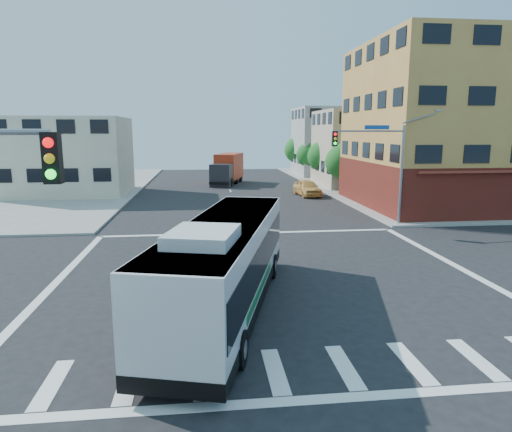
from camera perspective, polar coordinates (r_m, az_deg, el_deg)
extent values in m
plane|color=black|center=(20.91, 1.74, -7.86)|extent=(120.00, 120.00, 0.00)
cube|color=gray|center=(66.78, 28.17, 3.73)|extent=(50.00, 50.00, 0.15)
cube|color=#BB9243|center=(44.45, 24.88, 10.14)|extent=(18.00, 15.00, 14.00)
cube|color=#5B1714|center=(44.69, 24.39, 3.73)|extent=(18.09, 15.08, 4.00)
cube|color=tan|center=(57.22, 13.98, 8.18)|extent=(12.00, 10.00, 9.00)
cube|color=#A8A8A3|center=(70.50, 10.01, 9.14)|extent=(12.00, 10.00, 10.00)
cube|color=beige|center=(51.66, -22.53, 6.91)|extent=(12.00, 10.00, 8.00)
cylinder|color=gray|center=(33.49, 17.69, 4.77)|extent=(0.18, 0.18, 7.00)
cylinder|color=gray|center=(32.17, 14.05, 10.26)|extent=(5.01, 0.62, 0.12)
cube|color=black|center=(31.15, 9.80, 9.50)|extent=(0.32, 0.30, 1.00)
sphere|color=#FF0C0C|center=(30.99, 9.91, 10.05)|extent=(0.20, 0.20, 0.20)
sphere|color=yellow|center=(30.99, 9.89, 9.49)|extent=(0.20, 0.20, 0.20)
sphere|color=#19FF33|center=(31.00, 9.87, 8.94)|extent=(0.20, 0.20, 0.20)
cube|color=#154393|center=(32.39, 14.88, 10.67)|extent=(1.80, 0.22, 0.28)
cube|color=gray|center=(34.70, 21.80, 12.15)|extent=(0.50, 0.22, 0.14)
cube|color=black|center=(9.79, -24.11, 6.63)|extent=(0.32, 0.30, 1.00)
sphere|color=#FF0C0C|center=(9.61, -24.55, 8.34)|extent=(0.20, 0.20, 0.20)
sphere|color=yellow|center=(9.63, -24.42, 6.56)|extent=(0.20, 0.20, 0.20)
sphere|color=#19FF33|center=(9.65, -24.28, 4.78)|extent=(0.20, 0.20, 0.20)
cylinder|color=#332112|center=(50.15, 10.59, 3.95)|extent=(0.28, 0.28, 1.92)
sphere|color=#17531A|center=(49.93, 10.68, 6.69)|extent=(3.60, 3.60, 3.60)
sphere|color=#17531A|center=(49.72, 11.27, 7.70)|extent=(2.52, 2.52, 2.52)
cylinder|color=#332112|center=(57.80, 8.28, 4.92)|extent=(0.28, 0.28, 1.99)
sphere|color=#17531A|center=(57.60, 8.35, 7.41)|extent=(3.80, 3.80, 3.80)
sphere|color=#17531A|center=(57.38, 8.84, 8.34)|extent=(2.66, 2.66, 2.66)
cylinder|color=#332112|center=(65.53, 6.50, 5.58)|extent=(0.28, 0.28, 1.89)
sphere|color=#17531A|center=(65.38, 6.55, 7.59)|extent=(3.40, 3.40, 3.40)
sphere|color=#17531A|center=(65.14, 6.97, 8.32)|extent=(2.38, 2.38, 2.38)
cylinder|color=#332112|center=(73.32, 5.10, 6.19)|extent=(0.28, 0.28, 2.03)
sphere|color=#17531A|center=(73.17, 5.14, 8.23)|extent=(4.00, 4.00, 4.00)
sphere|color=#17531A|center=(72.92, 5.51, 9.00)|extent=(2.80, 2.80, 2.80)
cube|color=black|center=(17.28, -3.71, -9.87)|extent=(5.90, 12.98, 0.48)
cube|color=silver|center=(16.87, -3.77, -5.75)|extent=(5.88, 12.95, 3.01)
cube|color=black|center=(16.82, -3.78, -5.14)|extent=(5.84, 12.59, 1.32)
cube|color=black|center=(22.85, -0.44, -1.18)|extent=(2.41, 0.70, 1.43)
cube|color=#E5590C|center=(22.68, -0.43, 1.45)|extent=(1.97, 0.57, 0.30)
cube|color=silver|center=(16.53, -3.83, -0.94)|extent=(5.77, 12.69, 0.13)
cube|color=silver|center=(13.46, -6.71, -2.56)|extent=(2.42, 2.73, 0.38)
cube|color=#146931|center=(16.96, -8.67, -8.49)|extent=(1.52, 5.62, 0.30)
cube|color=#146931|center=(16.39, 0.58, -9.05)|extent=(1.52, 5.62, 0.30)
cylinder|color=black|center=(21.31, -4.74, -5.98)|extent=(0.59, 1.14, 1.10)
cylinder|color=#99999E|center=(21.35, -5.13, -5.96)|extent=(0.18, 0.54, 0.55)
cylinder|color=black|center=(20.90, 2.06, -6.29)|extent=(0.59, 1.14, 1.10)
cylinder|color=#99999E|center=(20.88, 2.47, -6.30)|extent=(0.18, 0.54, 0.55)
cylinder|color=black|center=(14.06, -12.58, -15.26)|extent=(0.59, 1.14, 1.10)
cylinder|color=#99999E|center=(14.11, -13.16, -15.18)|extent=(0.18, 0.54, 0.55)
cylinder|color=black|center=(13.42, -2.03, -16.31)|extent=(0.59, 1.14, 1.10)
cylinder|color=#99999E|center=(13.39, -1.38, -16.36)|extent=(0.18, 0.54, 0.55)
cube|color=black|center=(54.79, -4.34, 5.07)|extent=(2.96, 2.89, 2.72)
cube|color=black|center=(53.80, -4.61, 5.41)|extent=(2.13, 0.70, 1.05)
cube|color=#AC2C14|center=(58.56, -3.38, 6.26)|extent=(4.07, 6.33, 3.14)
cube|color=black|center=(57.50, -3.66, 4.56)|extent=(4.58, 8.67, 0.31)
cylinder|color=black|center=(55.36, -5.38, 4.24)|extent=(0.58, 1.09, 1.05)
cylinder|color=black|center=(54.82, -3.16, 4.21)|extent=(0.58, 1.09, 1.05)
cylinder|color=black|center=(58.27, -4.59, 4.57)|extent=(0.58, 1.09, 1.05)
cylinder|color=black|center=(57.76, -2.47, 4.54)|extent=(0.58, 1.09, 1.05)
cylinder|color=black|center=(60.79, -3.97, 4.83)|extent=(0.58, 1.09, 1.05)
cylinder|color=black|center=(60.30, -1.93, 4.80)|extent=(0.58, 1.09, 1.05)
imported|color=#E2AA53|center=(47.39, 6.43, 3.54)|extent=(2.41, 5.07, 1.67)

